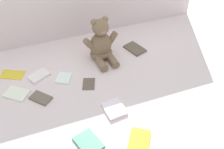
# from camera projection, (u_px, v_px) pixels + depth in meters

# --- Properties ---
(ground_plane) EXTENTS (3.20, 3.20, 0.00)m
(ground_plane) POSITION_uv_depth(u_px,v_px,m) (104.00, 77.00, 1.66)
(ground_plane) COLOR silver
(teddy_bear) EXTENTS (0.23, 0.21, 0.28)m
(teddy_bear) POSITION_uv_depth(u_px,v_px,m) (101.00, 44.00, 1.73)
(teddy_bear) COLOR #7A6047
(teddy_bear) RESTS_ON ground_plane
(book_case_0) EXTENTS (0.13, 0.16, 0.01)m
(book_case_0) POSITION_uv_depth(u_px,v_px,m) (88.00, 142.00, 1.31)
(book_case_0) COLOR #409064
(book_case_0) RESTS_ON ground_plane
(book_case_1) EXTENTS (0.15, 0.17, 0.01)m
(book_case_1) POSITION_uv_depth(u_px,v_px,m) (139.00, 141.00, 1.32)
(book_case_1) COLOR gold
(book_case_1) RESTS_ON ground_plane
(book_case_2) EXTENTS (0.10, 0.12, 0.01)m
(book_case_2) POSITION_uv_depth(u_px,v_px,m) (89.00, 84.00, 1.61)
(book_case_2) COLOR brown
(book_case_2) RESTS_ON ground_plane
(book_case_3) EXTENTS (0.13, 0.16, 0.01)m
(book_case_3) POSITION_uv_depth(u_px,v_px,m) (135.00, 49.00, 1.86)
(book_case_3) COLOR brown
(book_case_3) RESTS_ON ground_plane
(book_case_4) EXTENTS (0.13, 0.13, 0.01)m
(book_case_4) POSITION_uv_depth(u_px,v_px,m) (41.00, 98.00, 1.53)
(book_case_4) COLOR #645A4B
(book_case_4) RESTS_ON ground_plane
(book_case_5) EXTENTS (0.15, 0.15, 0.01)m
(book_case_5) POSITION_uv_depth(u_px,v_px,m) (17.00, 94.00, 1.55)
(book_case_5) COLOR white
(book_case_5) RESTS_ON ground_plane
(book_case_6) EXTENTS (0.16, 0.13, 0.01)m
(book_case_6) POSITION_uv_depth(u_px,v_px,m) (12.00, 74.00, 1.67)
(book_case_6) COLOR yellow
(book_case_6) RESTS_ON ground_plane
(book_case_7) EXTENTS (0.14, 0.12, 0.02)m
(book_case_7) POSITION_uv_depth(u_px,v_px,m) (39.00, 76.00, 1.66)
(book_case_7) COLOR white
(book_case_7) RESTS_ON ground_plane
(book_case_8) EXTENTS (0.12, 0.12, 0.01)m
(book_case_8) POSITION_uv_depth(u_px,v_px,m) (64.00, 78.00, 1.65)
(book_case_8) COLOR white
(book_case_8) RESTS_ON ground_plane
(book_case_9) EXTENTS (0.11, 0.13, 0.02)m
(book_case_9) POSITION_uv_depth(u_px,v_px,m) (114.00, 109.00, 1.46)
(book_case_9) COLOR white
(book_case_9) RESTS_ON ground_plane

